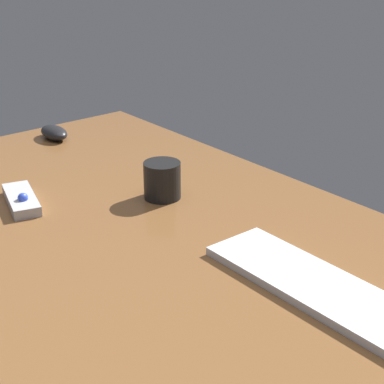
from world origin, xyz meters
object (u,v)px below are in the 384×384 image
Objects in this scene: computer_mouse at (54,133)px; coffee_mug at (162,180)px; keyboard at (323,289)px; media_remote at (21,200)px.

coffee_mug is at bearing 0.63° from computer_mouse.
keyboard is 98.67cm from computer_mouse.
keyboard is at bearing -3.83° from coffee_mug.
media_remote is at bearing -160.14° from keyboard.
keyboard is 2.62× the size of media_remote.
computer_mouse is 43.95cm from media_remote.
media_remote is (35.00, -26.57, -0.62)cm from computer_mouse.
coffee_mug is (15.97, 25.57, 2.89)cm from media_remote.
computer_mouse is 1.33× the size of coffee_mug.
coffee_mug reaches higher than keyboard.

